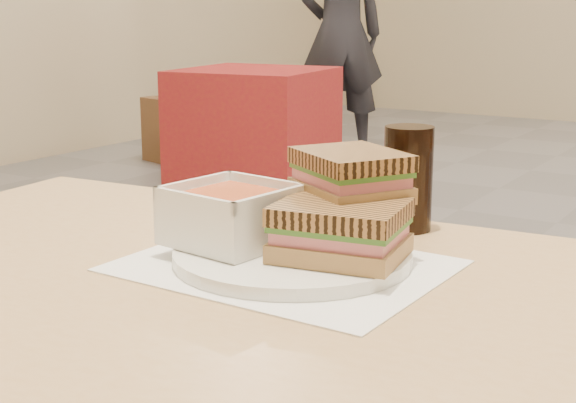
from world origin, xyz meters
The scene contains 11 objects.
main_table centered at (0.05, -2.10, 0.64)m, with size 1.26×0.80×0.75m.
tray_liner centered at (0.02, -2.02, 0.75)m, with size 0.35×0.27×0.00m.
plate centered at (0.02, -2.00, 0.76)m, with size 0.27×0.27×0.01m.
soup_bowl centered at (-0.06, -2.02, 0.80)m, with size 0.14×0.14×0.07m.
panini_lower centered at (0.08, -2.00, 0.80)m, with size 0.15×0.13×0.06m.
panini_upper centered at (0.05, -1.94, 0.84)m, with size 0.16×0.15×0.05m.
cola_glass centered at (0.06, -1.80, 0.82)m, with size 0.06×0.06×0.13m.
bg_table_0 centered at (-2.20, 1.13, 0.34)m, with size 0.87×0.87×0.68m.
bg_chair_0l centered at (-3.13, 1.59, 0.21)m, with size 0.46×0.46×0.43m.
bg_chair_0r centered at (-2.17, 1.16, 0.20)m, with size 0.39×0.39×0.41m.
patron_a centered at (-2.34, 2.38, 0.84)m, with size 0.72×0.71×1.68m.
Camera 1 is at (0.49, -2.76, 1.03)m, focal length 51.97 mm.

